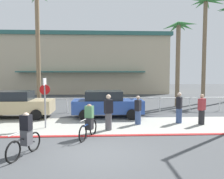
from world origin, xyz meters
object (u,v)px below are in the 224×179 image
object	(u,v)px
cyclist_blue_0	(89,122)
pedestrian_2	(108,114)
palm_tree_0	(37,26)
palm_tree_1	(179,43)
stop_sign_bike_lane	(45,96)
pedestrian_1	(202,111)
pedestrian_0	(138,111)
cyclist_black_1	(26,135)
palm_tree_2	(205,28)
pedestrian_3	(179,109)
car_tan_1	(16,104)
car_blue_2	(107,104)

from	to	relation	value
cyclist_blue_0	pedestrian_2	world-z (taller)	pedestrian_2
palm_tree_0	pedestrian_2	xyz separation A→B (m)	(5.76, -8.86, -5.99)
palm_tree_1	cyclist_blue_0	size ratio (longest dim) A/B	4.13
stop_sign_bike_lane	pedestrian_1	bearing A→B (deg)	2.42
palm_tree_0	cyclist_blue_0	distance (m)	12.74
pedestrian_0	pedestrian_2	distance (m)	2.04
pedestrian_0	cyclist_black_1	bearing A→B (deg)	-136.19
palm_tree_2	cyclist_black_1	size ratio (longest dim) A/B	5.53
palm_tree_2	pedestrian_3	bearing A→B (deg)	-122.51
pedestrian_0	pedestrian_3	distance (m)	2.37
car_tan_1	pedestrian_3	xyz separation A→B (m)	(9.69, -2.04, -0.06)
palm_tree_0	pedestrian_2	size ratio (longest dim) A/B	5.49
palm_tree_0	pedestrian_2	bearing A→B (deg)	-56.96
cyclist_black_1	pedestrian_3	xyz separation A→B (m)	(6.95, 4.62, 0.11)
palm_tree_1	palm_tree_2	xyz separation A→B (m)	(3.07, 1.73, 1.66)
cyclist_blue_0	car_blue_2	bearing A→B (deg)	78.38
pedestrian_1	pedestrian_3	bearing A→B (deg)	159.17
palm_tree_0	cyclist_black_1	world-z (taller)	palm_tree_0
cyclist_blue_0	pedestrian_1	distance (m)	6.39
car_blue_2	pedestrian_0	xyz separation A→B (m)	(1.64, -2.07, -0.14)
cyclist_blue_0	pedestrian_1	bearing A→B (deg)	19.82
cyclist_blue_0	cyclist_black_1	distance (m)	2.88
stop_sign_bike_lane	car_tan_1	size ratio (longest dim) A/B	0.58
car_tan_1	palm_tree_2	bearing A→B (deg)	22.35
cyclist_black_1	pedestrian_0	bearing A→B (deg)	43.81
pedestrian_3	cyclist_blue_0	bearing A→B (deg)	-152.20
pedestrian_1	pedestrian_0	bearing A→B (deg)	176.49
palm_tree_1	pedestrian_0	size ratio (longest dim) A/B	4.48
cyclist_blue_0	pedestrian_0	size ratio (longest dim) A/B	1.08
cyclist_black_1	pedestrian_2	world-z (taller)	pedestrian_2
palm_tree_2	pedestrian_1	bearing A→B (deg)	-115.53
car_tan_1	cyclist_black_1	world-z (taller)	car_tan_1
palm_tree_0	pedestrian_3	world-z (taller)	palm_tree_0
cyclist_blue_0	pedestrian_2	distance (m)	1.50
palm_tree_2	car_blue_2	world-z (taller)	palm_tree_2
palm_tree_1	palm_tree_2	distance (m)	3.89
car_blue_2	pedestrian_3	world-z (taller)	pedestrian_3
car_tan_1	pedestrian_3	bearing A→B (deg)	-11.87
stop_sign_bike_lane	car_blue_2	world-z (taller)	stop_sign_bike_lane
car_tan_1	pedestrian_2	distance (m)	6.63
pedestrian_2	pedestrian_1	bearing A→B (deg)	10.72
palm_tree_2	pedestrian_2	bearing A→B (deg)	-133.98
pedestrian_3	stop_sign_bike_lane	bearing A→B (deg)	-173.90
palm_tree_1	pedestrian_2	bearing A→B (deg)	-128.17
stop_sign_bike_lane	pedestrian_2	size ratio (longest dim) A/B	1.44
car_blue_2	pedestrian_1	bearing A→B (deg)	-24.12
palm_tree_1	pedestrian_2	world-z (taller)	palm_tree_1
palm_tree_1	pedestrian_1	distance (m)	8.28
cyclist_black_1	pedestrian_3	world-z (taller)	pedestrian_3
pedestrian_0	car_tan_1	bearing A→B (deg)	162.98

